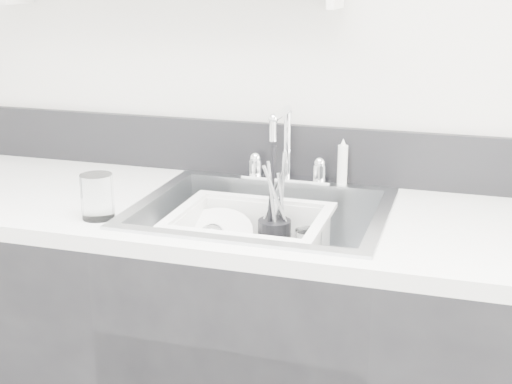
% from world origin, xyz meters
% --- Properties ---
extents(counter_run, '(3.20, 0.62, 0.92)m').
position_xyz_m(counter_run, '(0.00, 1.19, 0.46)').
color(counter_run, black).
rests_on(counter_run, ground).
extents(backsplash, '(3.20, 0.02, 0.16)m').
position_xyz_m(backsplash, '(0.00, 1.49, 1.00)').
color(backsplash, black).
rests_on(backsplash, counter_run).
extents(sink, '(0.64, 0.52, 0.20)m').
position_xyz_m(sink, '(0.00, 1.19, 0.83)').
color(sink, silver).
rests_on(sink, counter_run).
extents(faucet, '(0.26, 0.18, 0.23)m').
position_xyz_m(faucet, '(0.00, 1.44, 0.98)').
color(faucet, silver).
rests_on(faucet, counter_run).
extents(side_sprayer, '(0.03, 0.03, 0.14)m').
position_xyz_m(side_sprayer, '(0.16, 1.44, 0.99)').
color(side_sprayer, white).
rests_on(side_sprayer, counter_run).
extents(wash_tub, '(0.47, 0.42, 0.15)m').
position_xyz_m(wash_tub, '(-0.03, 1.18, 0.83)').
color(wash_tub, white).
rests_on(wash_tub, sink).
extents(plate_stack, '(0.27, 0.27, 0.11)m').
position_xyz_m(plate_stack, '(-0.13, 1.20, 0.80)').
color(plate_stack, white).
rests_on(plate_stack, wash_tub).
extents(utensil_cup, '(0.09, 0.09, 0.29)m').
position_xyz_m(utensil_cup, '(0.02, 1.23, 0.83)').
color(utensil_cup, black).
rests_on(utensil_cup, wash_tub).
extents(ladle, '(0.31, 0.20, 0.08)m').
position_xyz_m(ladle, '(-0.07, 1.16, 0.81)').
color(ladle, silver).
rests_on(ladle, wash_tub).
extents(tumbler_in_tub, '(0.09, 0.09, 0.10)m').
position_xyz_m(tumbler_in_tub, '(0.12, 1.21, 0.82)').
color(tumbler_in_tub, white).
rests_on(tumbler_in_tub, wash_tub).
extents(tumbler_counter, '(0.08, 0.08, 0.11)m').
position_xyz_m(tumbler_counter, '(-0.36, 1.00, 0.98)').
color(tumbler_counter, white).
rests_on(tumbler_counter, counter_run).
extents(bowl_small, '(0.16, 0.16, 0.04)m').
position_xyz_m(bowl_small, '(0.07, 1.11, 0.79)').
color(bowl_small, white).
rests_on(bowl_small, wash_tub).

